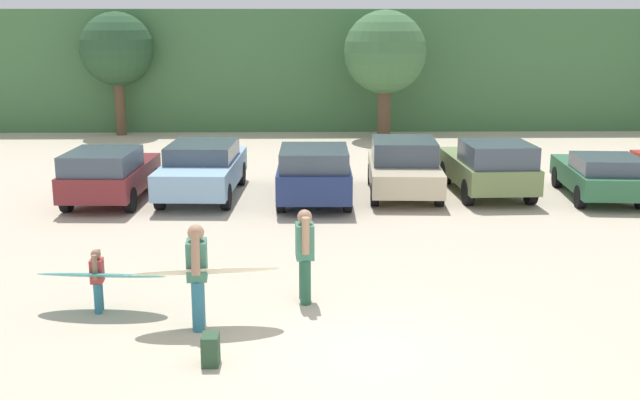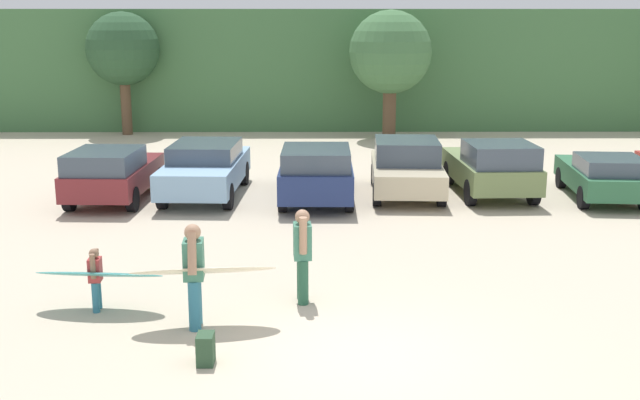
# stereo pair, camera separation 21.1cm
# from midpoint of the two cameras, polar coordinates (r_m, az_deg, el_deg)

# --- Properties ---
(ground_plane) EXTENTS (120.00, 120.00, 0.00)m
(ground_plane) POSITION_cam_midpoint_polar(r_m,az_deg,el_deg) (11.65, 3.97, -11.32)
(ground_plane) COLOR beige
(hillside_ridge) EXTENTS (108.00, 12.00, 5.24)m
(hillside_ridge) POSITION_cam_midpoint_polar(r_m,az_deg,el_deg) (39.78, 0.89, 9.99)
(hillside_ridge) COLOR #427042
(hillside_ridge) RESTS_ON ground_plane
(tree_ridge_back) EXTENTS (3.05, 3.05, 5.13)m
(tree_ridge_back) POSITION_cam_midpoint_polar(r_m,az_deg,el_deg) (33.97, -14.11, 10.67)
(tree_ridge_back) COLOR brown
(tree_ridge_back) RESTS_ON ground_plane
(tree_left) EXTENTS (3.35, 3.35, 5.20)m
(tree_left) POSITION_cam_midpoint_polar(r_m,az_deg,el_deg) (31.95, 5.39, 10.70)
(tree_left) COLOR brown
(tree_left) RESTS_ON ground_plane
(parked_car_maroon) EXTENTS (1.97, 4.02, 1.50)m
(parked_car_maroon) POSITION_cam_midpoint_polar(r_m,az_deg,el_deg) (21.54, -14.76, 1.94)
(parked_car_maroon) COLOR maroon
(parked_car_maroon) RESTS_ON ground_plane
(parked_car_sky_blue) EXTENTS (2.11, 4.79, 1.49)m
(parked_car_sky_blue) POSITION_cam_midpoint_polar(r_m,az_deg,el_deg) (21.76, -8.14, 2.37)
(parked_car_sky_blue) COLOR #84ADD1
(parked_car_sky_blue) RESTS_ON ground_plane
(parked_car_navy) EXTENTS (1.97, 4.64, 1.56)m
(parked_car_navy) POSITION_cam_midpoint_polar(r_m,az_deg,el_deg) (20.97, 0.02, 2.14)
(parked_car_navy) COLOR navy
(parked_car_navy) RESTS_ON ground_plane
(parked_car_champagne) EXTENTS (2.11, 4.27, 1.55)m
(parked_car_champagne) POSITION_cam_midpoint_polar(r_m,az_deg,el_deg) (21.84, 6.65, 2.43)
(parked_car_champagne) COLOR beige
(parked_car_champagne) RESTS_ON ground_plane
(parked_car_olive_green) EXTENTS (2.05, 4.17, 1.60)m
(parked_car_olive_green) POSITION_cam_midpoint_polar(r_m,az_deg,el_deg) (22.04, 12.80, 2.38)
(parked_car_olive_green) COLOR #6B7F4C
(parked_car_olive_green) RESTS_ON ground_plane
(parked_car_forest_green) EXTENTS (2.06, 4.09, 1.28)m
(parked_car_forest_green) POSITION_cam_midpoint_polar(r_m,az_deg,el_deg) (22.50, 20.36, 1.71)
(parked_car_forest_green) COLOR #2D6642
(parked_car_forest_green) RESTS_ON ground_plane
(person_adult) EXTENTS (0.34, 0.78, 1.70)m
(person_adult) POSITION_cam_midpoint_polar(r_m,az_deg,el_deg) (12.44, -8.77, -5.07)
(person_adult) COLOR teal
(person_adult) RESTS_ON ground_plane
(person_child) EXTENTS (0.22, 0.43, 1.09)m
(person_child) POSITION_cam_midpoint_polar(r_m,az_deg,el_deg) (13.59, -15.75, -5.38)
(person_child) COLOR teal
(person_child) RESTS_ON ground_plane
(person_companion) EXTENTS (0.33, 0.67, 1.65)m
(person_companion) POSITION_cam_midpoint_polar(r_m,az_deg,el_deg) (13.40, -0.85, -3.70)
(person_companion) COLOR #26593F
(person_companion) RESTS_ON ground_plane
(surfboard_cream) EXTENTS (2.38, 0.88, 0.33)m
(surfboard_cream) POSITION_cam_midpoint_polar(r_m,az_deg,el_deg) (12.45, -8.09, -5.17)
(surfboard_cream) COLOR beige
(surfboard_teal) EXTENTS (2.24, 0.78, 0.28)m
(surfboard_teal) POSITION_cam_midpoint_polar(r_m,az_deg,el_deg) (13.56, -15.50, -5.29)
(surfboard_teal) COLOR teal
(backpack_dropped) EXTENTS (0.24, 0.34, 0.45)m
(backpack_dropped) POSITION_cam_midpoint_polar(r_m,az_deg,el_deg) (11.38, -7.87, -10.79)
(backpack_dropped) COLOR #2D4C33
(backpack_dropped) RESTS_ON ground_plane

